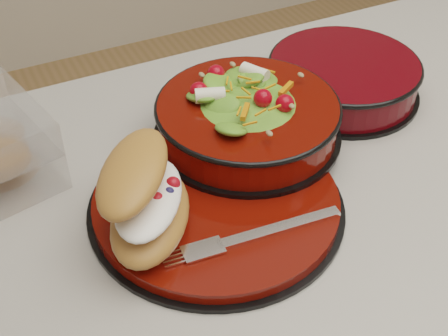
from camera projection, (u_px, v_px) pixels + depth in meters
name	position (u px, v px, depth m)	size (l,w,h in m)	color
dinner_plate	(217.00, 203.00, 0.72)	(0.30, 0.30, 0.02)	black
salad_bowl	(248.00, 113.00, 0.78)	(0.24, 0.24, 0.10)	black
croissant	(147.00, 197.00, 0.65)	(0.15, 0.18, 0.09)	#A36432
fork	(257.00, 234.00, 0.67)	(0.18, 0.03, 0.00)	silver
extra_bowl	(343.00, 76.00, 0.89)	(0.22, 0.22, 0.05)	black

